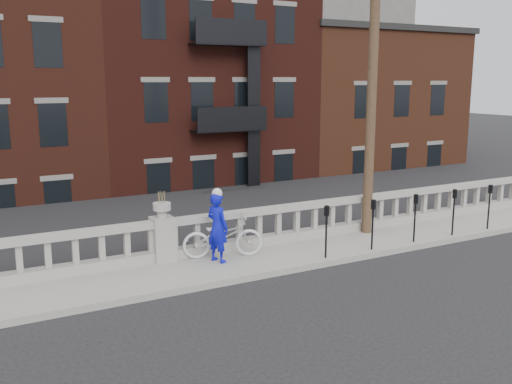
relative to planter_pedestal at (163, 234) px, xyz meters
The scene contains 13 objects.
ground 4.04m from the planter_pedestal, 90.00° to the right, with size 120.00×120.00×0.00m, color black.
sidewalk 1.21m from the planter_pedestal, 90.00° to the right, with size 32.00×2.20×0.15m, color gray.
balustrade 0.19m from the planter_pedestal, ahead, with size 28.00×0.34×1.03m.
planter_pedestal is the anchor object (origin of this frame).
lower_level 19.19m from the planter_pedestal, 88.31° to the left, with size 80.00×44.00×20.80m.
utility_pole 7.61m from the planter_pedestal, ahead, with size 1.60×0.28×10.00m.
parking_meter_a 4.11m from the planter_pedestal, 26.02° to the right, with size 0.10×0.09×1.36m.
parking_meter_b 5.49m from the planter_pedestal, 19.14° to the right, with size 0.10×0.09×1.36m.
parking_meter_c 6.93m from the planter_pedestal, 15.07° to the right, with size 0.10×0.09×1.36m.
parking_meter_d 8.39m from the planter_pedestal, 12.40° to the right, with size 0.10×0.09×1.36m.
parking_meter_e 9.86m from the planter_pedestal, 10.53° to the right, with size 0.10×0.09×1.36m.
bicycle 1.51m from the planter_pedestal, 18.34° to the right, with size 0.71×2.04×1.07m, color silver.
cyclist 1.40m from the planter_pedestal, 33.18° to the right, with size 0.64×0.42×1.75m, color #0C10B8.
Camera 1 is at (-4.52, -9.21, 4.62)m, focal length 40.00 mm.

